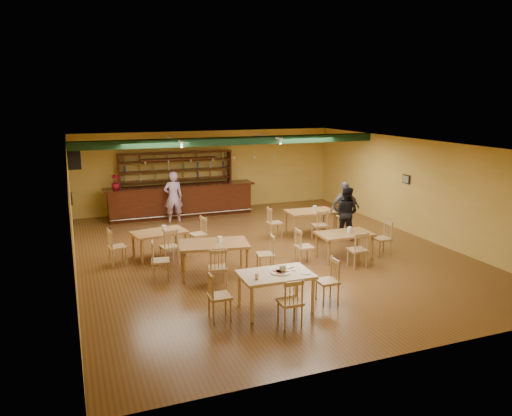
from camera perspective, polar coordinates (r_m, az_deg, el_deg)
name	(u,v)px	position (r m, az deg, el deg)	size (l,w,h in m)	color
floor	(266,252)	(13.77, 1.22, -5.16)	(12.00, 12.00, 0.00)	brown
ceiling_beam	(234,141)	(15.79, -2.59, 7.77)	(10.00, 0.30, 0.25)	black
track_rail_left	(174,139)	(15.91, -9.51, 7.90)	(0.05, 2.50, 0.05)	silver
track_rail_right	(267,136)	(16.83, 1.33, 8.32)	(0.05, 2.50, 0.05)	silver
ac_unit	(74,159)	(16.45, -20.33, 5.37)	(0.34, 0.70, 0.48)	silver
picture_left	(72,199)	(13.38, -20.60, 1.01)	(0.04, 0.34, 0.28)	black
picture_right	(406,179)	(16.26, 17.04, 3.21)	(0.04, 0.34, 0.28)	black
bar_counter	(181,201)	(18.05, -8.70, 0.85)	(5.41, 0.85, 1.13)	#36170A
back_bar_hutch	(177,182)	(18.55, -9.18, 2.96)	(4.19, 0.40, 2.28)	#36170A
poinsettia	(115,182)	(17.58, -16.00, 2.92)	(0.29, 0.29, 0.52)	#A20F23
dining_table_a	(160,244)	(13.58, -11.11, -4.11)	(1.40, 0.84, 0.70)	olive
dining_table_b	(310,222)	(15.61, 6.29, -1.66)	(1.50, 0.90, 0.75)	olive
dining_table_c	(214,259)	(11.96, -4.89, -5.93)	(1.64, 0.98, 0.82)	olive
dining_table_d	(344,246)	(13.33, 10.17, -4.35)	(1.44, 0.86, 0.72)	olive
near_table	(276,291)	(10.08, 2.28, -9.64)	(1.45, 0.93, 0.78)	beige
pizza_tray	(280,272)	(9.98, 2.85, -7.45)	(0.40, 0.40, 0.01)	silver
parmesan_shaker	(257,276)	(9.62, 0.09, -7.91)	(0.07, 0.07, 0.11)	#EAE5C6
napkin_stack	(288,267)	(10.25, 3.72, -6.85)	(0.20, 0.15, 0.03)	white
pizza_server	(286,270)	(10.08, 3.55, -7.19)	(0.32, 0.09, 0.00)	silver
side_plate	(306,273)	(9.99, 5.81, -7.48)	(0.22, 0.22, 0.01)	white
patron_bar	(173,197)	(17.11, -9.57, 1.26)	(0.65, 0.42, 1.77)	#9B51B1
patron_right_a	(346,212)	(15.21, 10.38, -0.51)	(0.78, 0.61, 1.60)	black
patron_right_b	(345,209)	(15.47, 10.26, -0.12)	(0.99, 0.41, 1.69)	gray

